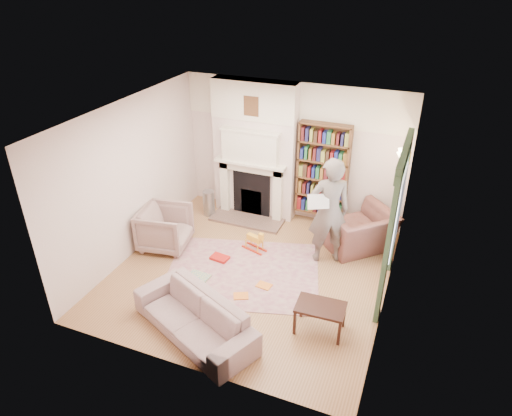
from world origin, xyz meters
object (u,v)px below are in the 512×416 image
at_px(rocking_horse, 254,240).
at_px(paraffin_heater, 209,203).
at_px(coffee_table, 320,318).
at_px(armchair_left, 165,228).
at_px(sofa, 194,317).
at_px(bookcase, 323,170).
at_px(man_reading, 329,211).
at_px(armchair_reading, 358,230).

bearing_deg(rocking_horse, paraffin_heater, 164.69).
bearing_deg(coffee_table, rocking_horse, 134.08).
bearing_deg(coffee_table, paraffin_heater, 138.65).
height_order(armchair_left, coffee_table, armchair_left).
relative_size(sofa, coffee_table, 2.87).
relative_size(bookcase, armchair_left, 2.11).
xyz_separation_m(armchair_left, man_reading, (2.88, 0.70, 0.59)).
bearing_deg(coffee_table, armchair_left, 159.13).
xyz_separation_m(sofa, coffee_table, (1.66, 0.72, -0.07)).
height_order(bookcase, armchair_reading, bookcase).
height_order(armchair_reading, armchair_left, armchair_left).
distance_m(armchair_reading, paraffin_heater, 3.15).
bearing_deg(sofa, bookcase, 101.87).
relative_size(bookcase, paraffin_heater, 3.36).
relative_size(bookcase, man_reading, 0.94).
xyz_separation_m(bookcase, rocking_horse, (-0.85, -1.45, -0.97)).
xyz_separation_m(armchair_left, coffee_table, (3.25, -1.09, -0.17)).
height_order(sofa, paraffin_heater, sofa).
distance_m(sofa, man_reading, 2.91).
bearing_deg(sofa, man_reading, 87.37).
bearing_deg(bookcase, man_reading, -70.31).
height_order(bookcase, armchair_left, bookcase).
relative_size(man_reading, coffee_table, 2.82).
bearing_deg(man_reading, rocking_horse, -18.29).
distance_m(man_reading, rocking_horse, 1.53).
bearing_deg(armchair_left, rocking_horse, -82.73).
relative_size(sofa, paraffin_heater, 3.65).
relative_size(bookcase, sofa, 0.92).
relative_size(bookcase, rocking_horse, 3.92).
bearing_deg(paraffin_heater, man_reading, -14.39).
distance_m(bookcase, armchair_left, 3.21).
bearing_deg(man_reading, armchair_reading, -154.13).
height_order(armchair_reading, rocking_horse, armchair_reading).
bearing_deg(man_reading, armchair_left, -13.66).
relative_size(man_reading, paraffin_heater, 3.58).
bearing_deg(armchair_reading, paraffin_heater, -45.34).
height_order(armchair_left, paraffin_heater, armchair_left).
bearing_deg(armchair_left, armchair_reading, -78.72).
distance_m(armchair_left, sofa, 2.42).
distance_m(bookcase, coffee_table, 3.28).
distance_m(coffee_table, rocking_horse, 2.30).
xyz_separation_m(armchair_reading, coffee_table, (-0.09, -2.39, -0.16)).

